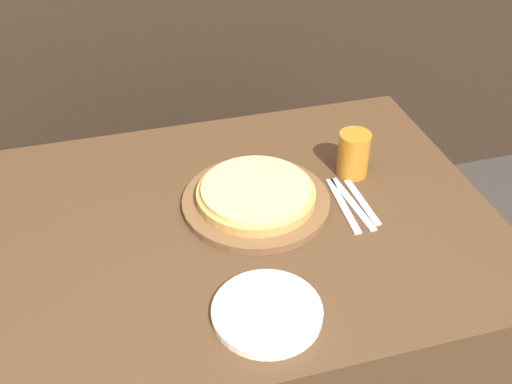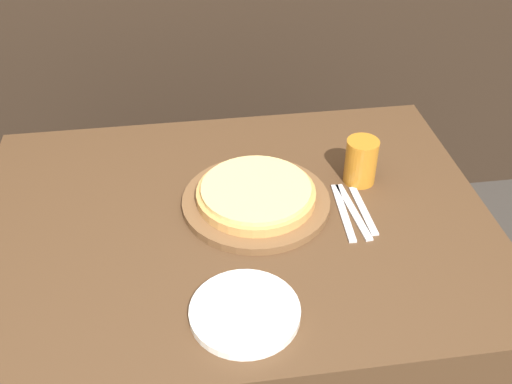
{
  "view_description": "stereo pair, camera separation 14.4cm",
  "coord_description": "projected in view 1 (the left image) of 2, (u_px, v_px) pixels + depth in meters",
  "views": [
    {
      "loc": [
        -0.24,
        -1.06,
        1.7
      ],
      "look_at": [
        0.06,
        0.04,
        0.82
      ],
      "focal_mm": 42.0,
      "sensor_mm": 36.0,
      "label": 1
    },
    {
      "loc": [
        -0.1,
        -1.09,
        1.7
      ],
      "look_at": [
        0.06,
        0.04,
        0.82
      ],
      "focal_mm": 42.0,
      "sensor_mm": 36.0,
      "label": 2
    }
  ],
  "objects": [
    {
      "name": "beer_glass",
      "position": [
        354.0,
        152.0,
        1.53
      ],
      "size": [
        0.08,
        0.08,
        0.12
      ],
      "color": "#B7701E",
      "rests_on": "dining_table"
    },
    {
      "name": "dining_table",
      "position": [
        239.0,
        326.0,
        1.66
      ],
      "size": [
        1.23,
        0.92,
        0.78
      ],
      "color": "#4C331E",
      "rests_on": "ground_plane"
    },
    {
      "name": "pizza_on_board",
      "position": [
        256.0,
        197.0,
        1.45
      ],
      "size": [
        0.36,
        0.36,
        0.06
      ],
      "color": "brown",
      "rests_on": "dining_table"
    },
    {
      "name": "fork",
      "position": [
        343.0,
        205.0,
        1.46
      ],
      "size": [
        0.03,
        0.22,
        0.0
      ],
      "color": "silver",
      "rests_on": "dining_table"
    },
    {
      "name": "dinner_knife",
      "position": [
        352.0,
        203.0,
        1.47
      ],
      "size": [
        0.04,
        0.22,
        0.0
      ],
      "color": "silver",
      "rests_on": "dining_table"
    },
    {
      "name": "dinner_plate",
      "position": [
        267.0,
        312.0,
        1.19
      ],
      "size": [
        0.22,
        0.22,
        0.02
      ],
      "color": "white",
      "rests_on": "dining_table"
    },
    {
      "name": "spoon",
      "position": [
        362.0,
        202.0,
        1.47
      ],
      "size": [
        0.02,
        0.18,
        0.0
      ],
      "color": "silver",
      "rests_on": "dining_table"
    }
  ]
}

